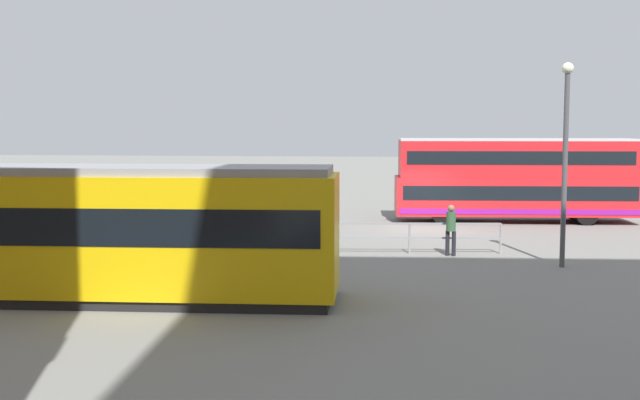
{
  "coord_description": "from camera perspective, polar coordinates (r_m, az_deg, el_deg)",
  "views": [
    {
      "loc": [
        0.44,
        32.98,
        4.38
      ],
      "look_at": [
        3.85,
        5.45,
        1.73
      ],
      "focal_mm": 43.12,
      "sensor_mm": 36.0,
      "label": 1
    }
  ],
  "objects": [
    {
      "name": "pedestrian_crossing",
      "position": [
        26.44,
        9.69,
        -1.95
      ],
      "size": [
        0.4,
        0.4,
        1.74
      ],
      "color": "black",
      "rests_on": "ground"
    },
    {
      "name": "ground_plane",
      "position": [
        33.27,
        7.77,
        -2.15
      ],
      "size": [
        160.0,
        160.0,
        0.0
      ],
      "primitive_type": "plane",
      "color": "slate"
    },
    {
      "name": "tram_yellow",
      "position": [
        20.94,
        -21.09,
        -2.08
      ],
      "size": [
        16.06,
        3.55,
        3.4
      ],
      "color": "#E5B70C",
      "rests_on": "ground"
    },
    {
      "name": "info_sign",
      "position": [
        26.55,
        -2.44,
        -0.64
      ],
      "size": [
        0.97,
        0.16,
        2.3
      ],
      "color": "slate",
      "rests_on": "ground"
    },
    {
      "name": "street_lamp",
      "position": [
        24.93,
        17.75,
        3.73
      ],
      "size": [
        0.36,
        0.36,
        6.34
      ],
      "color": "#4C4C51",
      "rests_on": "ground"
    },
    {
      "name": "pedestrian_near_railing",
      "position": [
        30.56,
        -3.37,
        -0.88
      ],
      "size": [
        0.45,
        0.45,
        1.74
      ],
      "color": "black",
      "rests_on": "ground"
    },
    {
      "name": "double_decker_bus",
      "position": [
        36.41,
        14.26,
        1.48
      ],
      "size": [
        11.08,
        3.23,
        3.84
      ],
      "color": "red",
      "rests_on": "ground"
    },
    {
      "name": "pedestrian_railing",
      "position": [
        26.73,
        6.66,
        -2.42
      ],
      "size": [
        6.32,
        0.71,
        1.08
      ],
      "color": "gray",
      "rests_on": "ground"
    }
  ]
}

